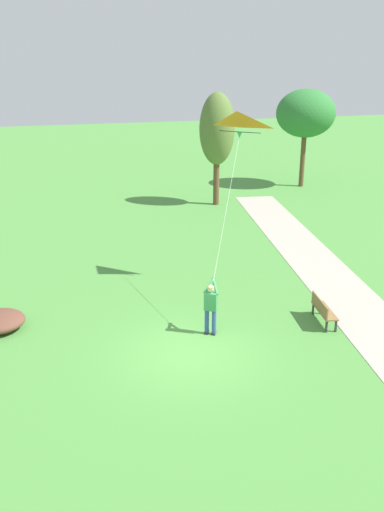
% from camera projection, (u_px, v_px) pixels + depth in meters
% --- Properties ---
extents(ground_plane, '(120.00, 120.00, 0.00)m').
position_uv_depth(ground_plane, '(190.00, 353.00, 16.82)').
color(ground_plane, '#4C8E3D').
extents(walkway_path, '(7.14, 32.00, 0.02)m').
position_uv_depth(walkway_path, '(351.00, 302.00, 20.31)').
color(walkway_path, '#ADA393').
rests_on(walkway_path, ground).
extents(person_kite_flyer, '(0.53, 0.62, 1.83)m').
position_uv_depth(person_kite_flyer, '(211.00, 304.00, 17.65)').
color(person_kite_flyer, '#232328').
rests_on(person_kite_flyer, ground).
extents(flying_kite, '(2.69, 4.05, 4.83)m').
position_uv_depth(flying_kite, '(237.00, 126.00, 19.60)').
color(flying_kite, orange).
extents(park_bench_near_walkway, '(0.66, 1.55, 0.88)m').
position_uv_depth(park_bench_near_walkway, '(323.00, 309.00, 18.55)').
color(park_bench_near_walkway, olive).
rests_on(park_bench_near_walkway, ground).
extents(tree_horizon_far, '(2.06, 2.17, 6.58)m').
position_uv_depth(tree_horizon_far, '(217.00, 130.00, 31.96)').
color(tree_horizon_far, brown).
rests_on(tree_horizon_far, ground).
extents(tree_treeline_right, '(3.94, 3.76, 6.47)m').
position_uv_depth(tree_treeline_right, '(306.00, 114.00, 36.42)').
color(tree_treeline_right, brown).
rests_on(tree_treeline_right, ground).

